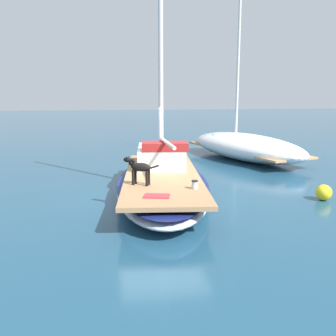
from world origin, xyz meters
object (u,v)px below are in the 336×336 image
object	(u,v)px
sailboat_main	(162,185)
dog_black	(139,168)
moored_boat_starboard_side	(245,146)
deck_towel	(157,196)
deck_winch	(195,185)
mooring_buoy	(324,192)

from	to	relation	value
sailboat_main	dog_black	size ratio (longest dim) A/B	8.68
moored_boat_starboard_side	deck_towel	bearing A→B (deg)	-122.51
sailboat_main	deck_winch	world-z (taller)	deck_winch
moored_boat_starboard_side	mooring_buoy	distance (m)	6.80
dog_black	deck_winch	world-z (taller)	dog_black
dog_black	mooring_buoy	bearing A→B (deg)	0.60
deck_winch	mooring_buoy	xyz separation A→B (m)	(3.82, 0.70, -0.54)
sailboat_main	deck_winch	distance (m)	2.00
dog_black	deck_towel	bearing A→B (deg)	-77.30
deck_towel	moored_boat_starboard_side	distance (m)	9.53
dog_black	mooring_buoy	size ratio (longest dim) A/B	1.96
dog_black	deck_towel	world-z (taller)	dog_black
sailboat_main	mooring_buoy	bearing A→B (deg)	-15.45
moored_boat_starboard_side	dog_black	bearing A→B (deg)	-128.24
dog_black	mooring_buoy	xyz separation A→B (m)	(5.08, 0.05, -0.86)
sailboat_main	dog_black	world-z (taller)	dog_black
dog_black	deck_towel	size ratio (longest dim) A/B	1.54
deck_winch	deck_towel	xyz separation A→B (m)	(-0.98, -0.55, -0.08)
dog_black	sailboat_main	bearing A→B (deg)	58.40
deck_towel	mooring_buoy	distance (m)	4.99
deck_winch	mooring_buoy	bearing A→B (deg)	10.44
sailboat_main	moored_boat_starboard_side	bearing A→B (deg)	50.42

